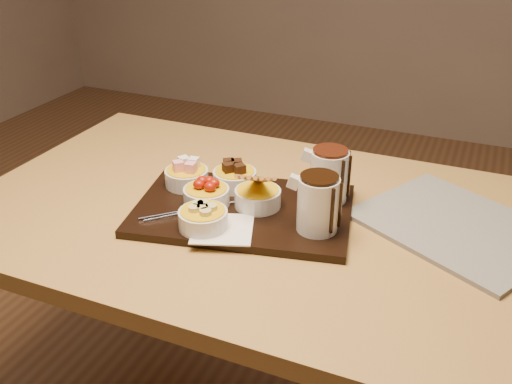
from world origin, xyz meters
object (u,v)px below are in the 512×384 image
at_px(bowl_strawberries, 207,196).
at_px(pitcher_milk_chocolate, 329,176).
at_px(serving_board, 243,210).
at_px(dining_table, 239,243).
at_px(pitcher_dark_chocolate, 318,204).
at_px(newspaper, 457,226).

relative_size(bowl_strawberries, pitcher_milk_chocolate, 0.88).
bearing_deg(bowl_strawberries, serving_board, 15.09).
distance_m(dining_table, bowl_strawberries, 0.15).
distance_m(dining_table, pitcher_dark_chocolate, 0.27).
distance_m(bowl_strawberries, newspaper, 0.53).
bearing_deg(newspaper, dining_table, -140.06).
height_order(serving_board, pitcher_dark_chocolate, pitcher_dark_chocolate).
xyz_separation_m(pitcher_dark_chocolate, pitcher_milk_chocolate, (-0.02, 0.13, 0.00)).
bearing_deg(bowl_strawberries, newspaper, 15.46).
bearing_deg(bowl_strawberries, pitcher_dark_chocolate, -1.14).
relative_size(serving_board, bowl_strawberries, 4.60).
bearing_deg(serving_board, newspaper, 4.01).
bearing_deg(serving_board, pitcher_milk_chocolate, 21.80).
distance_m(dining_table, serving_board, 0.11).
relative_size(pitcher_dark_chocolate, pitcher_milk_chocolate, 1.00).
xyz_separation_m(pitcher_dark_chocolate, newspaper, (0.26, 0.15, -0.07)).
relative_size(pitcher_dark_chocolate, newspaper, 0.30).
height_order(serving_board, bowl_strawberries, bowl_strawberries).
xyz_separation_m(dining_table, bowl_strawberries, (-0.05, -0.05, 0.14)).
relative_size(dining_table, serving_board, 2.61).
bearing_deg(dining_table, pitcher_milk_chocolate, 22.63).
height_order(bowl_strawberries, newspaper, bowl_strawberries).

